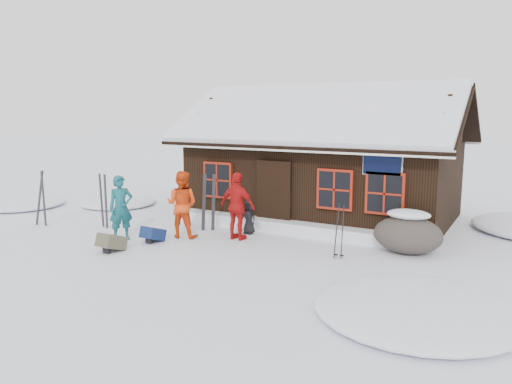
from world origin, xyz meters
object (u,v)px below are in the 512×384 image
Objects in this scene: skier_teal at (121,208)px; ski_poles at (339,232)px; skier_orange_left at (182,204)px; boulder at (408,234)px; skier_crouched at (249,218)px; backpack_olive at (112,245)px; skier_orange_right at (238,206)px; backpack_blue at (153,236)px; ski_pair_left at (42,199)px.

ski_poles is (5.82, 1.26, -0.24)m from skier_teal.
skier_orange_left is 1.11× the size of boulder.
skier_teal is 1.65m from skier_orange_left.
backpack_olive is at bearing -118.24° from skier_crouched.
backpack_olive is at bearing -116.04° from skier_teal.
backpack_blue is (-1.85, -1.37, -0.78)m from skier_orange_right.
skier_crouched is 3.91m from backpack_olive.
ski_pair_left reaches higher than backpack_blue.
ski_pair_left reaches higher than ski_poles.
backpack_olive is at bearing -103.04° from backpack_blue.
backpack_blue is (-1.78, -2.08, -0.32)m from skier_crouched.
skier_orange_right is at bearing -80.72° from skier_crouched.
skier_orange_left is 2.99× the size of backpack_olive.
skier_crouched is at bearing 34.73° from ski_pair_left.
skier_crouched is at bearing 161.69° from ski_poles.
skier_teal reaches higher than backpack_olive.
ski_pair_left is at bearing 169.09° from backpack_olive.
ski_pair_left is (-10.46, -2.50, 0.35)m from boulder.
skier_crouched is (2.70, 2.29, -0.42)m from skier_teal.
skier_crouched is 3.29m from ski_poles.
skier_orange_right reaches higher than ski_pair_left.
skier_teal reaches higher than backpack_blue.
skier_teal reaches higher than ski_poles.
skier_crouched reaches higher than backpack_blue.
ski_pair_left is (-6.08, -1.56, -0.09)m from skier_orange_right.
skier_orange_left is 1.95m from skier_crouched.
skier_orange_left reaches higher than boulder.
backpack_blue is at bearing -159.64° from boulder.
boulder is (4.45, 0.23, 0.03)m from skier_crouched.
skier_orange_left reaches higher than backpack_olive.
skier_orange_left is 1.00× the size of skier_orange_right.
skier_orange_left is at bearing -165.93° from boulder.
ski_pair_left is (-3.31, 0.02, -0.05)m from skier_teal.
skier_orange_left is at bearing 67.94° from backpack_blue.
skier_orange_left is at bearing -134.90° from skier_crouched.
skier_orange_left is at bearing 26.68° from ski_pair_left.
backpack_olive is (3.93, -1.02, -0.68)m from ski_pair_left.
skier_crouched is 6.44m from ski_pair_left.
boulder is 6.66m from backpack_blue.
backpack_blue is (-6.23, -2.31, -0.34)m from boulder.
ski_poles reaches higher than boulder.
skier_orange_right is 0.85m from skier_crouched.
skier_orange_left is (1.28, 1.05, 0.05)m from skier_teal.
ski_pair_left is at bearing -172.28° from ski_poles.
skier_teal is 1.29× the size of ski_poles.
ski_pair_left is at bearing -176.58° from backpack_blue.
skier_teal is 7.59m from boulder.
boulder is 2.92× the size of backpack_blue.
ski_poles reaches higher than skier_crouched.
skier_teal reaches higher than boulder.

